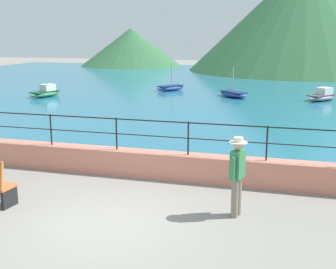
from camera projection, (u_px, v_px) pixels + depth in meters
name	position (u px, v px, depth m)	size (l,w,h in m)	color
ground_plane	(105.00, 223.00, 9.10)	(120.00, 120.00, 0.00)	gray
promenade_wall	(152.00, 164.00, 12.03)	(20.00, 0.56, 0.70)	tan
railing	(151.00, 129.00, 11.81)	(18.44, 0.04, 0.90)	black
lake_water	(242.00, 86.00, 33.35)	(64.00, 44.32, 0.06)	#236B89
hill_main	(305.00, 16.00, 46.29)	(24.58, 24.58, 11.70)	#33663D
hill_secondary	(131.00, 47.00, 54.77)	(12.78, 12.78, 4.71)	#33663D
person_walking	(237.00, 173.00, 9.25)	(0.38, 0.55, 1.75)	slate
boat_0	(46.00, 92.00, 27.29)	(1.53, 2.46, 0.76)	#338C59
boat_1	(322.00, 96.00, 25.66)	(2.14, 2.36, 0.76)	gray
boat_2	(234.00, 94.00, 27.08)	(2.28, 2.24, 1.81)	#2D4C9E
boat_3	(170.00, 88.00, 30.33)	(2.06, 2.40, 1.88)	#2D4C9E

